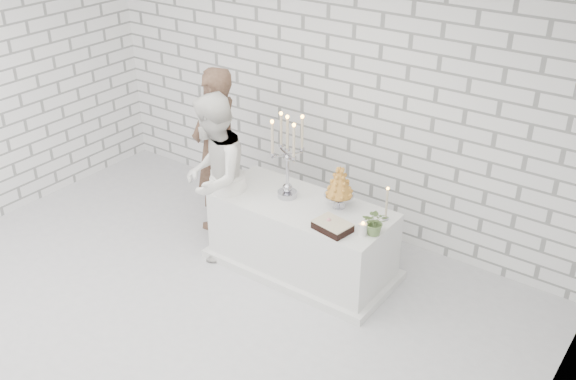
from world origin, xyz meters
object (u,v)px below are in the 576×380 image
object	(u,v)px
cake_table	(302,236)
groom	(216,150)
croquembouche	(339,187)
candelabra	(287,157)
bride	(214,178)

from	to	relation	value
cake_table	groom	world-z (taller)	groom
cake_table	croquembouche	bearing A→B (deg)	25.51
cake_table	candelabra	bearing A→B (deg)	170.16
bride	croquembouche	xyz separation A→B (m)	(1.21, 0.43, 0.09)
croquembouche	cake_table	bearing A→B (deg)	-154.49
cake_table	candelabra	world-z (taller)	candelabra
groom	cake_table	bearing A→B (deg)	79.87
croquembouche	bride	bearing A→B (deg)	-160.32
cake_table	groom	xyz separation A→B (m)	(-1.25, 0.17, 0.55)
bride	candelabra	bearing A→B (deg)	89.27
cake_table	bride	size ratio (longest dim) A/B	1.02
groom	croquembouche	distance (m)	1.58
candelabra	bride	bearing A→B (deg)	-155.28
cake_table	bride	xyz separation A→B (m)	(-0.89, -0.28, 0.51)
groom	croquembouche	size ratio (longest dim) A/B	4.14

